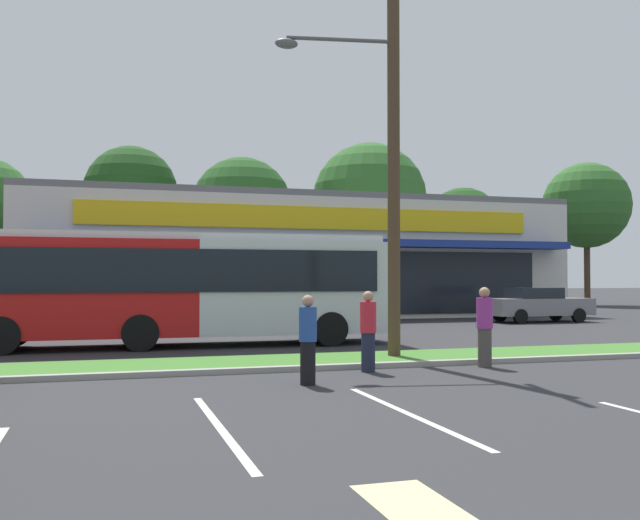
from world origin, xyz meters
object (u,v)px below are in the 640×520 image
Objects in this scene: car_4 at (538,304)px; pedestrian_by_pole at (485,327)px; utility_pole at (388,124)px; car_2 at (167,311)px; pedestrian_near_bench at (308,340)px; pedestrian_mid at (368,331)px; city_bus at (173,285)px.

pedestrian_by_pole reaches higher than car_4.
utility_pole reaches higher than car_2.
car_2 is 15.03m from pedestrian_near_bench.
pedestrian_by_pole is at bearing -66.73° from pedestrian_mid.
car_4 is 19.15m from pedestrian_mid.
car_2 is 2.83× the size of pedestrian_near_bench.
pedestrian_by_pole is at bearing 39.98° from pedestrian_near_bench.
pedestrian_near_bench is 0.98× the size of pedestrian_mid.
utility_pole is 5.31m from pedestrian_mid.
pedestrian_by_pole is at bearing -48.43° from utility_pole.
city_bus is 7.66× the size of pedestrian_near_bench.
pedestrian_near_bench is 2.20m from pedestrian_mid.
pedestrian_by_pole is 1.04× the size of pedestrian_mid.
car_4 is (16.42, 0.09, 0.06)m from car_2.
pedestrian_mid is (-13.39, -13.69, 0.06)m from car_4.
pedestrian_by_pole reaches higher than pedestrian_near_bench.
pedestrian_near_bench is at bearing -137.60° from pedestrian_by_pole.
utility_pole is 13.50m from car_2.
utility_pole is at bearing -11.04° from pedestrian_mid.
car_4 is at bearing 67.67° from pedestrian_near_bench.
car_4 is at bearing 77.33° from pedestrian_by_pole.
car_4 is 21.34m from pedestrian_near_bench.
car_2 is 16.42m from car_4.
car_4 is 2.81× the size of pedestrian_mid.
pedestrian_by_pole reaches higher than pedestrian_mid.
pedestrian_mid is (-1.20, -1.78, -4.85)m from utility_pole.
pedestrian_by_pole is (-10.62, -13.68, 0.09)m from car_4.
pedestrian_near_bench is (-15.11, -15.07, 0.04)m from car_4.
car_4 is 17.32m from pedestrian_by_pole.
utility_pole is at bearing 156.73° from pedestrian_by_pole.
city_bus reaches higher than car_4.
pedestrian_by_pole is at bearing -46.63° from city_bus.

